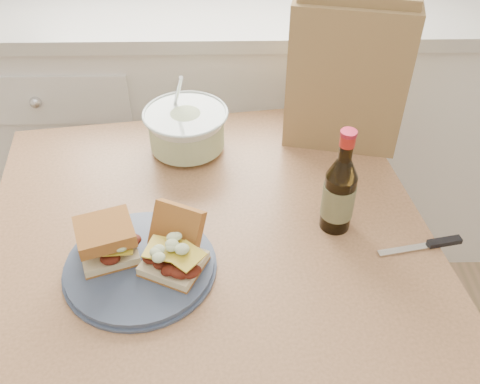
{
  "coord_description": "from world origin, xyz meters",
  "views": [
    {
      "loc": [
        0.08,
        0.01,
        1.58
      ],
      "look_at": [
        0.09,
        0.85,
        0.86
      ],
      "focal_mm": 40.0,
      "sensor_mm": 36.0,
      "label": 1
    }
  ],
  "objects_px": {
    "beer_bottle": "(339,193)",
    "paper_bag": "(348,70)",
    "dining_table": "(211,272)",
    "plate": "(140,266)",
    "coleslaw_bowl": "(187,131)"
  },
  "relations": [
    {
      "from": "dining_table",
      "to": "plate",
      "type": "height_order",
      "value": "plate"
    },
    {
      "from": "beer_bottle",
      "to": "paper_bag",
      "type": "distance_m",
      "value": 0.37
    },
    {
      "from": "beer_bottle",
      "to": "plate",
      "type": "bearing_deg",
      "value": -153.1
    },
    {
      "from": "coleslaw_bowl",
      "to": "plate",
      "type": "bearing_deg",
      "value": -100.09
    },
    {
      "from": "dining_table",
      "to": "beer_bottle",
      "type": "height_order",
      "value": "beer_bottle"
    },
    {
      "from": "dining_table",
      "to": "coleslaw_bowl",
      "type": "bearing_deg",
      "value": 93.34
    },
    {
      "from": "dining_table",
      "to": "paper_bag",
      "type": "xyz_separation_m",
      "value": [
        0.33,
        0.38,
        0.3
      ]
    },
    {
      "from": "dining_table",
      "to": "coleslaw_bowl",
      "type": "xyz_separation_m",
      "value": [
        -0.06,
        0.31,
        0.17
      ]
    },
    {
      "from": "dining_table",
      "to": "plate",
      "type": "distance_m",
      "value": 0.2
    },
    {
      "from": "paper_bag",
      "to": "beer_bottle",
      "type": "bearing_deg",
      "value": -88.2
    },
    {
      "from": "dining_table",
      "to": "coleslaw_bowl",
      "type": "height_order",
      "value": "coleslaw_bowl"
    },
    {
      "from": "plate",
      "to": "paper_bag",
      "type": "distance_m",
      "value": 0.68
    },
    {
      "from": "dining_table",
      "to": "coleslaw_bowl",
      "type": "relative_size",
      "value": 5.02
    },
    {
      "from": "dining_table",
      "to": "paper_bag",
      "type": "distance_m",
      "value": 0.58
    },
    {
      "from": "dining_table",
      "to": "beer_bottle",
      "type": "bearing_deg",
      "value": -1.73
    }
  ]
}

